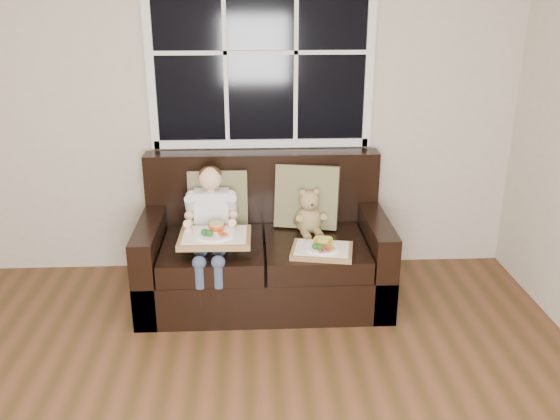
{
  "coord_description": "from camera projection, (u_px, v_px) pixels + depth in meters",
  "views": [
    {
      "loc": [
        0.27,
        -1.82,
        2.06
      ],
      "look_at": [
        0.45,
        1.85,
        0.69
      ],
      "focal_mm": 38.0,
      "sensor_mm": 36.0,
      "label": 1
    }
  ],
  "objects": [
    {
      "name": "pillow_right",
      "position": [
        307.0,
        197.0,
        4.24
      ],
      "size": [
        0.48,
        0.3,
        0.46
      ],
      "rotation": [
        -0.21,
        0.0,
        -0.22
      ],
      "color": "olive",
      "rests_on": "loveseat"
    },
    {
      "name": "teddy_bear",
      "position": [
        309.0,
        215.0,
        4.16
      ],
      "size": [
        0.21,
        0.26,
        0.34
      ],
      "rotation": [
        0.0,
        0.0,
        0.14
      ],
      "color": "tan",
      "rests_on": "loveseat"
    },
    {
      "name": "window_back",
      "position": [
        261.0,
        52.0,
        4.18
      ],
      "size": [
        1.62,
        0.04,
        1.37
      ],
      "color": "black",
      "rests_on": "room_walls"
    },
    {
      "name": "room_walls",
      "position": [
        166.0,
        150.0,
        1.86
      ],
      "size": [
        4.52,
        5.02,
        2.71
      ],
      "color": "beige",
      "rests_on": "ground"
    },
    {
      "name": "child",
      "position": [
        211.0,
        218.0,
        3.98
      ],
      "size": [
        0.34,
        0.58,
        0.78
      ],
      "color": "silver",
      "rests_on": "loveseat"
    },
    {
      "name": "loveseat",
      "position": [
        264.0,
        253.0,
        4.21
      ],
      "size": [
        1.7,
        0.92,
        0.96
      ],
      "color": "black",
      "rests_on": "ground"
    },
    {
      "name": "tray_right",
      "position": [
        322.0,
        249.0,
        3.86
      ],
      "size": [
        0.44,
        0.37,
        0.09
      ],
      "rotation": [
        0.0,
        0.0,
        -0.19
      ],
      "color": "#8D5F3F",
      "rests_on": "loveseat"
    },
    {
      "name": "tray_left",
      "position": [
        215.0,
        236.0,
        3.81
      ],
      "size": [
        0.47,
        0.36,
        0.11
      ],
      "rotation": [
        0.0,
        0.0,
        -0.02
      ],
      "color": "#8D5F3F",
      "rests_on": "child"
    },
    {
      "name": "pillow_left",
      "position": [
        218.0,
        200.0,
        4.22
      ],
      "size": [
        0.42,
        0.2,
        0.43
      ],
      "rotation": [
        -0.21,
        0.0,
        0.02
      ],
      "color": "olive",
      "rests_on": "loveseat"
    }
  ]
}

